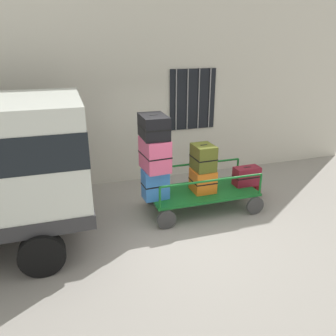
# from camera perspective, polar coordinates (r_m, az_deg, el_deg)

# --- Properties ---
(ground_plane) EXTENTS (40.00, 40.00, 0.00)m
(ground_plane) POSITION_cam_1_polar(r_m,az_deg,el_deg) (6.70, 2.64, -9.55)
(ground_plane) COLOR gray
(building_wall) EXTENTS (12.00, 0.38, 5.00)m
(building_wall) POSITION_cam_1_polar(r_m,az_deg,el_deg) (8.34, -3.47, 14.78)
(building_wall) COLOR beige
(building_wall) RESTS_ON ground
(luggage_cart) EXTENTS (2.31, 1.14, 0.43)m
(luggage_cart) POSITION_cam_1_polar(r_m,az_deg,el_deg) (7.13, 5.87, -4.39)
(luggage_cart) COLOR #146023
(luggage_cart) RESTS_ON ground
(cart_railing) EXTENTS (2.20, 1.01, 0.45)m
(cart_railing) POSITION_cam_1_polar(r_m,az_deg,el_deg) (6.95, 6.01, -1.09)
(cart_railing) COLOR #146023
(cart_railing) RESTS_ON luggage_cart
(suitcase_left_bottom) EXTENTS (0.53, 0.38, 0.61)m
(suitcase_left_bottom) POSITION_cam_1_polar(r_m,az_deg,el_deg) (6.63, -2.17, -2.74)
(suitcase_left_bottom) COLOR #3372C6
(suitcase_left_bottom) RESTS_ON luggage_cart
(suitcase_left_middle) EXTENTS (0.52, 0.70, 0.63)m
(suitcase_left_middle) POSITION_cam_1_polar(r_m,az_deg,el_deg) (6.42, -2.27, 2.36)
(suitcase_left_middle) COLOR #CC4C72
(suitcase_left_middle) RESTS_ON suitcase_left_bottom
(suitcase_left_top) EXTENTS (0.48, 0.71, 0.44)m
(suitcase_left_top) POSITION_cam_1_polar(r_m,az_deg,el_deg) (6.32, -2.47, 7.10)
(suitcase_left_top) COLOR black
(suitcase_left_top) RESTS_ON suitcase_left_middle
(suitcase_midleft_bottom) EXTENTS (0.47, 0.48, 0.48)m
(suitcase_midleft_bottom) POSITION_cam_1_polar(r_m,az_deg,el_deg) (7.00, 5.98, -2.12)
(suitcase_midleft_bottom) COLOR orange
(suitcase_midleft_bottom) RESTS_ON luggage_cart
(suitcase_midleft_middle) EXTENTS (0.43, 0.52, 0.53)m
(suitcase_midleft_middle) POSITION_cam_1_polar(r_m,az_deg,el_deg) (6.84, 6.06, 1.83)
(suitcase_midleft_middle) COLOR #4C5119
(suitcase_midleft_middle) RESTS_ON suitcase_midleft_bottom
(suitcase_center_bottom) EXTENTS (0.58, 0.31, 0.41)m
(suitcase_center_bottom) POSITION_cam_1_polar(r_m,az_deg,el_deg) (7.47, 13.28, -1.34)
(suitcase_center_bottom) COLOR maroon
(suitcase_center_bottom) RESTS_ON luggage_cart
(backpack) EXTENTS (0.27, 0.22, 0.44)m
(backpack) POSITION_cam_1_polar(r_m,az_deg,el_deg) (8.03, 14.79, -3.09)
(backpack) COLOR maroon
(backpack) RESTS_ON ground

